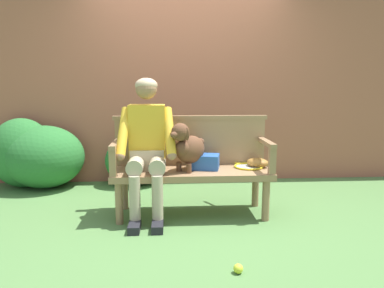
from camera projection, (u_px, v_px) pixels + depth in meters
ground_plane at (192, 214)px, 3.49m from camera, size 40.00×40.00×0.00m
brick_garden_fence at (185, 88)px, 4.70m from camera, size 8.00×0.30×2.43m
hedge_bush_far_right at (135, 161)px, 4.48m from camera, size 0.75×0.53×0.62m
hedge_bush_mid_right at (45, 157)px, 4.36m from camera, size 0.95×0.84×0.77m
hedge_bush_mid_left at (23, 153)px, 4.37m from camera, size 0.76×0.66×0.86m
garden_bench at (192, 176)px, 3.43m from camera, size 1.51×0.53×0.45m
bench_backrest at (191, 140)px, 3.61m from camera, size 1.55×0.06×0.50m
bench_armrest_left_end at (115, 151)px, 3.25m from camera, size 0.06×0.53×0.28m
bench_armrest_right_end at (268, 150)px, 3.34m from camera, size 0.06×0.53×0.28m
person_seated at (147, 142)px, 3.33m from camera, size 0.56×0.66×1.32m
dog_on_bench at (188, 147)px, 3.33m from camera, size 0.40×0.42×0.46m
tennis_racket at (247, 166)px, 3.54m from camera, size 0.43×0.56×0.03m
baseball_glove at (258, 163)px, 3.52m from camera, size 0.28×0.27×0.09m
sports_bag at (204, 162)px, 3.45m from camera, size 0.32×0.26×0.14m
tennis_ball at (238, 269)px, 2.39m from camera, size 0.07×0.07×0.07m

